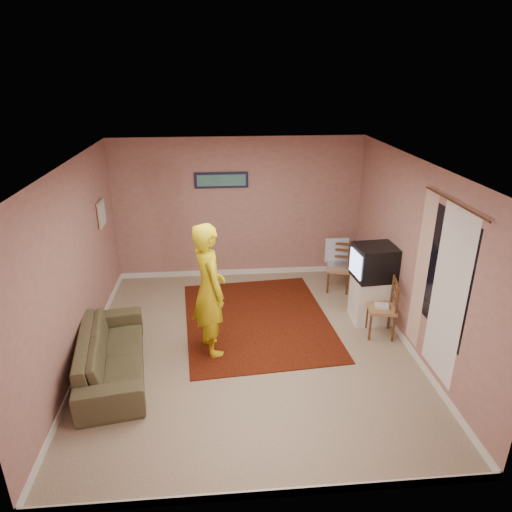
{
  "coord_description": "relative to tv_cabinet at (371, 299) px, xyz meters",
  "views": [
    {
      "loc": [
        -0.38,
        -5.52,
        3.67
      ],
      "look_at": [
        0.15,
        0.6,
        1.15
      ],
      "focal_mm": 32.0,
      "sensor_mm": 36.0,
      "label": 1
    }
  ],
  "objects": [
    {
      "name": "ground",
      "position": [
        -1.95,
        -0.61,
        -0.36
      ],
      "size": [
        5.0,
        5.0,
        0.0
      ],
      "primitive_type": "plane",
      "color": "tan",
      "rests_on": "ground"
    },
    {
      "name": "wall_back",
      "position": [
        -1.95,
        1.89,
        0.94
      ],
      "size": [
        4.5,
        0.02,
        2.6
      ],
      "primitive_type": "cube",
      "color": "tan",
      "rests_on": "ground"
    },
    {
      "name": "wall_front",
      "position": [
        -1.95,
        -3.11,
        0.94
      ],
      "size": [
        4.5,
        0.02,
        2.6
      ],
      "primitive_type": "cube",
      "color": "tan",
      "rests_on": "ground"
    },
    {
      "name": "wall_left",
      "position": [
        -4.2,
        -0.61,
        0.94
      ],
      "size": [
        0.02,
        5.0,
        2.6
      ],
      "primitive_type": "cube",
      "color": "tan",
      "rests_on": "ground"
    },
    {
      "name": "wall_right",
      "position": [
        0.3,
        -0.61,
        0.94
      ],
      "size": [
        0.02,
        5.0,
        2.6
      ],
      "primitive_type": "cube",
      "color": "tan",
      "rests_on": "ground"
    },
    {
      "name": "ceiling",
      "position": [
        -1.95,
        -0.61,
        2.24
      ],
      "size": [
        4.5,
        5.0,
        0.02
      ],
      "primitive_type": "cube",
      "color": "silver",
      "rests_on": "wall_back"
    },
    {
      "name": "baseboard_back",
      "position": [
        -1.95,
        1.88,
        -0.31
      ],
      "size": [
        4.5,
        0.02,
        0.1
      ],
      "primitive_type": "cube",
      "color": "white",
      "rests_on": "ground"
    },
    {
      "name": "baseboard_front",
      "position": [
        -1.95,
        -3.1,
        -0.31
      ],
      "size": [
        4.5,
        0.02,
        0.1
      ],
      "primitive_type": "cube",
      "color": "white",
      "rests_on": "ground"
    },
    {
      "name": "baseboard_left",
      "position": [
        -4.19,
        -0.61,
        -0.31
      ],
      "size": [
        0.02,
        5.0,
        0.1
      ],
      "primitive_type": "cube",
      "color": "white",
      "rests_on": "ground"
    },
    {
      "name": "baseboard_right",
      "position": [
        0.29,
        -0.61,
        -0.31
      ],
      "size": [
        0.02,
        5.0,
        0.1
      ],
      "primitive_type": "cube",
      "color": "white",
      "rests_on": "ground"
    },
    {
      "name": "window",
      "position": [
        0.29,
        -1.51,
        1.09
      ],
      "size": [
        0.01,
        1.1,
        1.5
      ],
      "primitive_type": "cube",
      "color": "black",
      "rests_on": "wall_right"
    },
    {
      "name": "curtain_sheer",
      "position": [
        0.28,
        -1.66,
        0.89
      ],
      "size": [
        0.01,
        0.75,
        2.1
      ],
      "primitive_type": "cube",
      "color": "white",
      "rests_on": "wall_right"
    },
    {
      "name": "curtain_floral",
      "position": [
        0.27,
        -0.96,
        0.89
      ],
      "size": [
        0.01,
        0.35,
        2.1
      ],
      "primitive_type": "cube",
      "color": "silver",
      "rests_on": "wall_right"
    },
    {
      "name": "curtain_rod",
      "position": [
        0.25,
        -1.51,
        1.96
      ],
      "size": [
        0.02,
        1.4,
        0.02
      ],
      "primitive_type": "cylinder",
      "rotation": [
        1.57,
        0.0,
        0.0
      ],
      "color": "brown",
      "rests_on": "wall_right"
    },
    {
      "name": "picture_back",
      "position": [
        -2.25,
        1.86,
        1.49
      ],
      "size": [
        0.95,
        0.04,
        0.28
      ],
      "color": "black",
      "rests_on": "wall_back"
    },
    {
      "name": "picture_left",
      "position": [
        -4.17,
        0.99,
        1.19
      ],
      "size": [
        0.04,
        0.38,
        0.42
      ],
      "color": "tan",
      "rests_on": "wall_left"
    },
    {
      "name": "area_rug",
      "position": [
        -1.77,
        0.13,
        -0.35
      ],
      "size": [
        2.42,
        2.92,
        0.01
      ],
      "primitive_type": "cube",
      "rotation": [
        0.0,
        0.0,
        0.08
      ],
      "color": "black",
      "rests_on": "ground"
    },
    {
      "name": "tv_cabinet",
      "position": [
        0.0,
        0.0,
        0.0
      ],
      "size": [
        0.56,
        0.51,
        0.72
      ],
      "primitive_type": "cube",
      "color": "white",
      "rests_on": "ground"
    },
    {
      "name": "crt_tv",
      "position": [
        -0.01,
        -0.0,
        0.62
      ],
      "size": [
        0.65,
        0.59,
        0.52
      ],
      "rotation": [
        0.0,
        0.0,
        0.08
      ],
      "color": "black",
      "rests_on": "tv_cabinet"
    },
    {
      "name": "chair_a",
      "position": [
        -0.25,
        1.06,
        0.17
      ],
      "size": [
        0.47,
        0.46,
        0.47
      ],
      "rotation": [
        0.0,
        0.0,
        -0.28
      ],
      "color": "#AA7952",
      "rests_on": "ground"
    },
    {
      "name": "dvd_player",
      "position": [
        -0.25,
        1.06,
        0.11
      ],
      "size": [
        0.43,
        0.34,
        0.07
      ],
      "primitive_type": "cube",
      "rotation": [
        0.0,
        0.0,
        -0.18
      ],
      "color": "silver",
      "rests_on": "chair_a"
    },
    {
      "name": "blue_throw",
      "position": [
        -0.25,
        1.25,
        0.33
      ],
      "size": [
        0.41,
        0.05,
        0.43
      ],
      "primitive_type": "cube",
      "color": "#96B6F6",
      "rests_on": "chair_a"
    },
    {
      "name": "chair_b",
      "position": [
        0.0,
        -0.45,
        0.19
      ],
      "size": [
        0.46,
        0.47,
        0.49
      ],
      "rotation": [
        0.0,
        0.0,
        -1.75
      ],
      "color": "#AA7952",
      "rests_on": "ground"
    },
    {
      "name": "game_console",
      "position": [
        0.0,
        -0.45,
        0.12
      ],
      "size": [
        0.23,
        0.2,
        0.04
      ],
      "primitive_type": "cube",
      "rotation": [
        0.0,
        0.0,
        -0.3
      ],
      "color": "silver",
      "rests_on": "chair_b"
    },
    {
      "name": "sofa",
      "position": [
        -3.75,
        -1.04,
        -0.07
      ],
      "size": [
        1.08,
        2.09,
        0.58
      ],
      "primitive_type": "imported",
      "rotation": [
        0.0,
        0.0,
        1.73
      ],
      "color": "brown",
      "rests_on": "ground"
    },
    {
      "name": "person",
      "position": [
        -2.48,
        -0.63,
        0.58
      ],
      "size": [
        0.66,
        0.8,
        1.88
      ],
      "primitive_type": "imported",
      "rotation": [
        0.0,
        0.0,
        1.93
      ],
      "color": "gold",
      "rests_on": "ground"
    }
  ]
}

